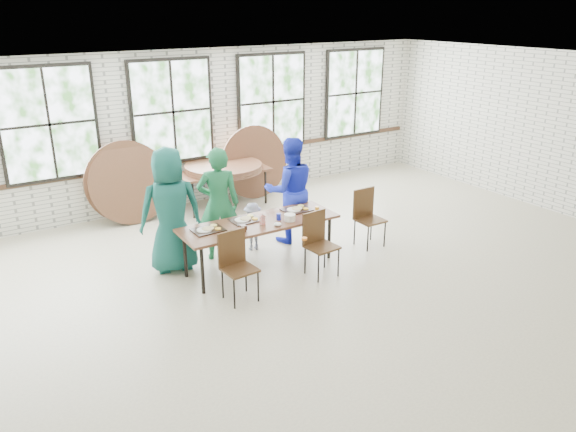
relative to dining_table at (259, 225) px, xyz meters
name	(u,v)px	position (x,y,z in m)	size (l,w,h in m)	color
room	(172,114)	(0.05, 3.32, 1.14)	(12.00, 12.00, 12.00)	beige
dining_table	(259,225)	(0.00, 0.00, 0.00)	(2.42, 0.85, 0.74)	brown
chair_near_left	(236,260)	(-0.74, -0.64, -0.13)	(0.45, 0.43, 0.95)	#472D17
chair_near_right	(318,238)	(0.62, -0.63, -0.13)	(0.45, 0.44, 0.95)	#472D17
chair_spare	(367,212)	(1.94, -0.17, -0.13)	(0.42, 0.41, 0.95)	#472D17
adult_teal	(171,210)	(-1.12, 0.65, 0.25)	(0.92, 0.60, 1.88)	#17574D
adult_green	(219,204)	(-0.34, 0.65, 0.20)	(0.65, 0.43, 1.78)	#1A643A
toddler	(253,226)	(0.25, 0.65, -0.29)	(0.51, 0.29, 0.79)	#13143E
adult_blue	(290,190)	(0.97, 0.65, 0.20)	(0.86, 0.67, 1.77)	#1D2DCD
storage_table	(224,173)	(0.79, 2.77, 0.00)	(1.82, 0.81, 0.74)	brown
tabletop_clutter	(263,220)	(0.05, -0.02, 0.08)	(1.97, 0.66, 0.11)	black
round_tops_stacked	(223,167)	(0.79, 2.77, 0.12)	(1.50, 1.50, 0.13)	brown
round_tops_leaning	(174,175)	(-0.14, 3.00, 0.05)	(4.14, 0.43, 1.50)	brown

